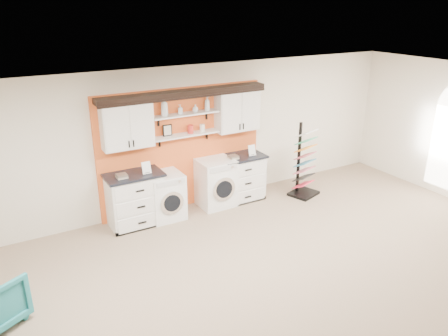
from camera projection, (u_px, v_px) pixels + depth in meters
floor at (312, 318)px, 5.74m from camera, size 10.00×10.00×0.00m
ceiling at (331, 109)px, 4.74m from camera, size 10.00×10.00×0.00m
wall_back at (182, 139)px, 8.48m from camera, size 10.00×0.00×10.00m
accent_panel at (183, 149)px, 8.53m from camera, size 3.40×0.07×2.40m
upper_cabinet_left at (127, 125)px, 7.62m from camera, size 0.90×0.35×0.84m
upper_cabinet_right at (237, 110)px, 8.67m from camera, size 0.90×0.35×0.84m
shelf_lower at (186, 135)px, 8.28m from camera, size 1.32×0.28×0.03m
shelf_upper at (185, 114)px, 8.13m from camera, size 1.32×0.28×0.03m
crown_molding at (184, 93)px, 8.00m from camera, size 3.30×0.41×0.13m
picture_frame at (167, 130)px, 8.11m from camera, size 0.18×0.02×0.22m
canister_red at (190, 129)px, 8.29m from camera, size 0.11×0.11×0.16m
canister_cream at (202, 128)px, 8.41m from camera, size 0.10×0.10×0.14m
base_cabinet_left at (135, 199)px, 7.99m from camera, size 1.03×0.66×1.01m
base_cabinet_right at (240, 177)px, 9.04m from camera, size 0.98×0.66×0.96m
washer at (165, 196)px, 8.27m from camera, size 0.64×0.71×0.90m
dryer at (216, 183)px, 8.77m from camera, size 0.70×0.71×0.97m
sample_rack at (304, 172)px, 9.24m from camera, size 0.69×0.63×1.57m
soap_bottle_a at (164, 107)px, 7.88m from camera, size 0.17×0.17×0.34m
soap_bottle_b at (180, 109)px, 8.05m from camera, size 0.10×0.10×0.18m
soap_bottle_c at (195, 108)px, 8.20m from camera, size 0.16×0.16×0.14m
soap_bottle_d at (207, 103)px, 8.30m from camera, size 0.14×0.14×0.27m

